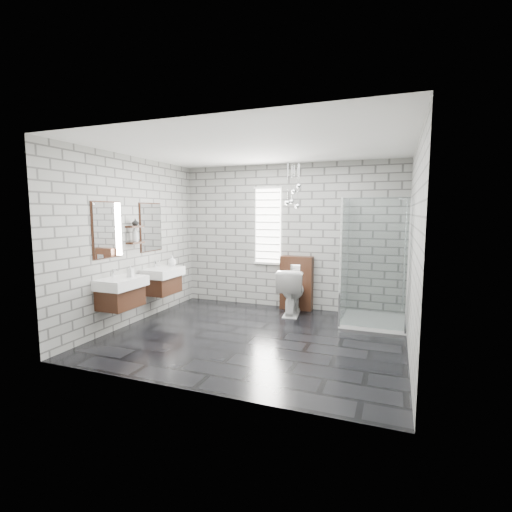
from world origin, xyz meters
The scene contains 20 objects.
floor centered at (0.00, 0.00, -0.01)m, with size 4.20×3.60×0.02m, color black.
ceiling centered at (0.00, 0.00, 2.71)m, with size 4.20×3.60×0.02m, color white.
wall_back centered at (0.00, 1.81, 1.35)m, with size 4.20×0.02×2.70m, color #989893.
wall_front centered at (0.00, -1.81, 1.35)m, with size 4.20×0.02×2.70m, color #989893.
wall_left centered at (-2.11, 0.00, 1.35)m, with size 0.02×3.60×2.70m, color #989893.
wall_right centered at (2.11, 0.00, 1.35)m, with size 0.02×3.60×2.70m, color #989893.
vanity_left centered at (-1.91, -0.60, 0.76)m, with size 0.47×0.70×1.57m.
vanity_right centered at (-1.91, 0.44, 0.76)m, with size 0.47×0.70×1.57m.
shelf_lower centered at (-2.03, -0.05, 1.32)m, with size 0.14×0.30×0.03m, color #3C1F12.
shelf_upper centered at (-2.03, -0.05, 1.58)m, with size 0.14×0.30×0.03m, color #3C1F12.
window centered at (-0.40, 1.78, 1.55)m, with size 0.56×0.05×1.48m.
cistern_panel centered at (0.19, 1.70, 0.50)m, with size 0.60×0.20×1.00m, color #3C1F12.
flush_plate centered at (0.19, 1.60, 0.80)m, with size 0.18×0.01×0.12m, color silver.
shower_enclosure centered at (1.50, 1.18, 0.50)m, with size 1.00×1.00×2.03m.
pendant_cluster centered at (0.21, 1.38, 2.07)m, with size 0.26×0.25×0.83m.
toilet centered at (0.19, 1.35, 0.41)m, with size 0.46×0.81×0.82m, color white.
soap_bottle_a centered at (-1.79, -0.49, 0.94)m, with size 0.08×0.08×0.18m, color #B2B2B2.
soap_bottle_b centered at (-1.86, 0.72, 0.94)m, with size 0.15×0.15×0.19m, color #B2B2B2.
soap_bottle_c centered at (-2.02, -0.06, 1.45)m, with size 0.09×0.09×0.24m, color #B2B2B2.
vase centered at (-2.02, -0.05, 1.65)m, with size 0.11×0.11×0.11m, color #B2B2B2.
Camera 1 is at (1.89, -4.92, 1.81)m, focal length 26.00 mm.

